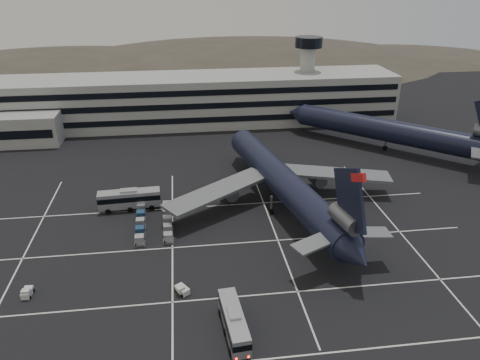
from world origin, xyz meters
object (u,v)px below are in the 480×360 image
at_px(uld_cluster, 154,222).
at_px(bus_far, 129,198).
at_px(trijet_main, 284,183).
at_px(tug_a, 27,293).
at_px(bus_near, 234,321).

bearing_deg(uld_cluster, bus_far, 123.12).
height_order(trijet_main, tug_a, trijet_main).
bearing_deg(trijet_main, uld_cluster, 178.30).
height_order(trijet_main, bus_far, trijet_main).
relative_size(trijet_main, bus_near, 5.52).
bearing_deg(bus_near, bus_far, 109.09).
bearing_deg(bus_far, bus_near, -159.47).
bearing_deg(uld_cluster, tug_a, -134.70).
bearing_deg(tug_a, bus_far, 66.05).
xyz_separation_m(trijet_main, bus_near, (-13.67, -32.74, -3.27)).
height_order(tug_a, uld_cluster, uld_cluster).
height_order(bus_far, tug_a, bus_far).
bearing_deg(bus_far, uld_cluster, -150.14).
bearing_deg(bus_near, uld_cluster, 106.41).
distance_m(trijet_main, tug_a, 47.47).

